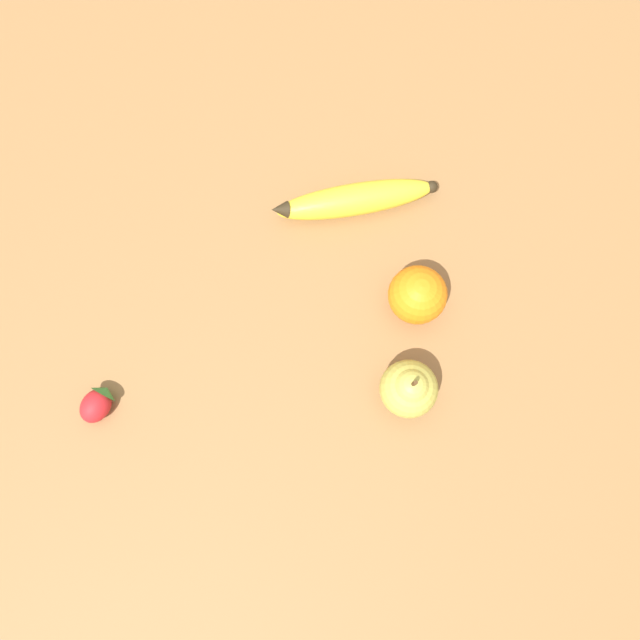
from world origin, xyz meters
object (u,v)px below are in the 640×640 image
at_px(strawberry, 97,403).
at_px(pear, 409,388).
at_px(banana, 354,200).
at_px(orange, 417,295).

bearing_deg(strawberry, pear, -59.11).
distance_m(banana, strawberry, 0.42).
distance_m(banana, orange, 0.16).
bearing_deg(orange, banana, 21.04).
distance_m(orange, pear, 0.12).
distance_m(pear, strawberry, 0.39).
bearing_deg(strawberry, banana, -21.26).
relative_size(pear, strawberry, 1.53).
distance_m(orange, strawberry, 0.42).
xyz_separation_m(orange, strawberry, (-0.07, 0.42, -0.02)).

